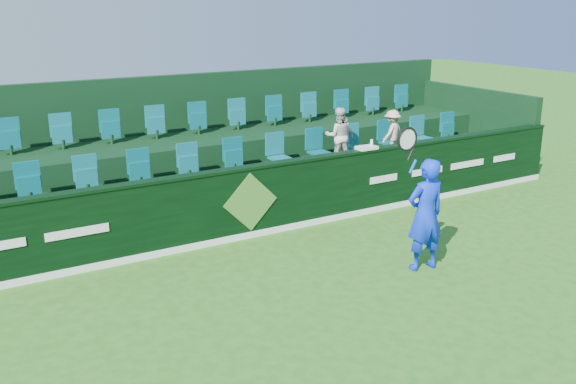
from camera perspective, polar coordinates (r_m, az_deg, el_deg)
ground at (r=8.99m, az=8.53°, el=-11.65°), size 60.00×60.00×0.00m
sponsor_hoarding at (r=11.83m, az=-3.59°, el=-0.88°), size 16.00×0.25×1.35m
stand_tier_front at (r=12.85m, az=-5.84°, el=-0.77°), size 16.00×2.00×0.80m
stand_tier_back at (r=14.47m, az=-9.08°, el=2.13°), size 16.00×1.80×1.30m
stand_rear at (r=14.74m, az=-9.83°, el=4.63°), size 16.00×4.10×2.60m
seat_row_front at (r=13.01m, az=-6.68°, el=2.63°), size 13.50×0.50×0.60m
seat_row_back at (r=14.54m, az=-9.70°, el=6.00°), size 13.50×0.50×0.60m
tennis_player at (r=10.53m, az=12.09°, el=-1.93°), size 1.17×0.50×2.50m
spectator_left at (r=13.99m, az=4.51°, el=5.00°), size 0.74×0.67×1.23m
spectator_middle at (r=14.09m, az=5.00°, el=4.69°), size 0.66×0.42×1.04m
spectator_right at (r=14.90m, az=9.24°, el=5.21°), size 0.77×0.59×1.05m
towel at (r=13.06m, az=7.00°, el=3.93°), size 0.41×0.27×0.06m
drinks_bottle at (r=13.12m, az=7.44°, el=4.26°), size 0.06×0.06×0.19m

